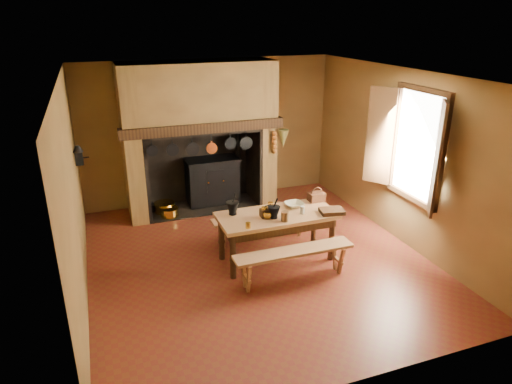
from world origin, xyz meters
TOP-DOWN VIEW (x-y plane):
  - floor at (0.00, 0.00)m, footprint 5.50×5.50m
  - ceiling at (0.00, 0.00)m, footprint 5.50×5.50m
  - back_wall at (0.00, 2.75)m, footprint 5.00×0.02m
  - wall_left at (-2.50, 0.00)m, footprint 0.02×5.50m
  - wall_right at (2.50, 0.00)m, footprint 0.02×5.50m
  - wall_front at (0.00, -2.75)m, footprint 5.00×0.02m
  - chimney_breast at (-0.30, 2.31)m, footprint 2.95×0.96m
  - iron_range at (-0.04, 2.45)m, footprint 1.12×0.55m
  - hearth_pans at (-1.05, 2.22)m, footprint 0.51×0.62m
  - hanging_pans at (-0.34, 1.81)m, footprint 1.92×0.29m
  - onion_string at (1.00, 1.79)m, footprint 0.12×0.10m
  - herb_bunch at (1.18, 1.79)m, footprint 0.20×0.20m
  - window at (2.35, -0.40)m, footprint 0.39×1.75m
  - wall_coffee_mill at (-2.42, 1.55)m, footprint 0.23×0.16m
  - work_table at (0.28, -0.11)m, footprint 1.78×0.79m
  - bench_front at (0.28, -0.76)m, footprint 1.74×0.31m
  - bench_back at (0.28, 0.56)m, footprint 1.67×0.29m
  - mortar_large at (-0.34, 0.10)m, footprint 0.20×0.20m
  - mortar_small at (0.18, -0.23)m, footprint 0.18×0.18m
  - coffee_grinder at (0.07, -0.14)m, footprint 0.17×0.12m
  - brass_mug_a at (-0.28, -0.42)m, footprint 0.08×0.08m
  - brass_mug_b at (0.28, 0.13)m, footprint 0.10×0.10m
  - mixing_bowl at (0.64, 0.05)m, footprint 0.31×0.31m
  - stoneware_crock at (0.30, -0.38)m, footprint 0.14×0.14m
  - glass_jar at (0.64, -0.23)m, footprint 0.09×0.09m
  - wicker_basket at (1.07, 0.15)m, footprint 0.25×0.18m
  - wooden_tray at (1.07, -0.36)m, footprint 0.39×0.31m
  - brass_cup at (0.09, -0.21)m, footprint 0.17×0.17m

SIDE VIEW (x-z plane):
  - floor at x=0.00m, z-range 0.00..0.00m
  - hearth_pans at x=-1.05m, z-range -0.01..0.19m
  - bench_back at x=0.28m, z-range 0.12..0.59m
  - bench_front at x=0.28m, z-range 0.12..0.61m
  - iron_range at x=-0.04m, z-range -0.32..1.28m
  - work_table at x=0.28m, z-range 0.26..1.03m
  - wooden_tray at x=1.07m, z-range 0.77..0.83m
  - mixing_bowl at x=0.64m, z-range 0.77..0.84m
  - brass_mug_a at x=-0.28m, z-range 0.77..0.85m
  - brass_mug_b at x=0.28m, z-range 0.77..0.86m
  - brass_cup at x=0.09m, z-range 0.77..0.88m
  - glass_jar at x=0.64m, z-range 0.77..0.89m
  - stoneware_crock at x=0.30m, z-range 0.77..0.91m
  - coffee_grinder at x=0.07m, z-range 0.75..0.94m
  - wicker_basket at x=1.07m, z-range 0.73..0.97m
  - mortar_small at x=0.18m, z-range 0.72..1.03m
  - mortar_large at x=-0.34m, z-range 0.71..1.05m
  - onion_string at x=1.00m, z-range 1.10..1.56m
  - hanging_pans at x=-0.34m, z-range 1.23..1.50m
  - herb_bunch at x=1.18m, z-range 1.21..1.56m
  - back_wall at x=0.00m, z-range 0.00..2.80m
  - wall_left at x=-2.50m, z-range 0.00..2.80m
  - wall_right at x=2.50m, z-range 0.00..2.80m
  - wall_front at x=0.00m, z-range 0.00..2.80m
  - wall_coffee_mill at x=-2.42m, z-range 1.36..1.67m
  - window at x=2.35m, z-range 0.82..2.58m
  - chimney_breast at x=-0.30m, z-range 0.41..3.21m
  - ceiling at x=0.00m, z-range 2.80..2.80m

